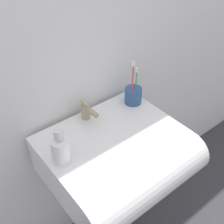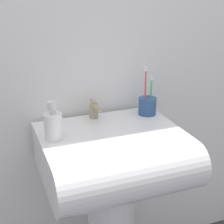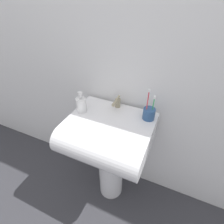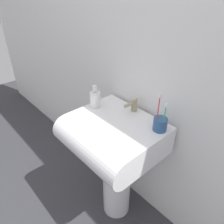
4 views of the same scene
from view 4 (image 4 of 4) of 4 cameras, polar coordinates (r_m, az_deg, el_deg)
name	(u,v)px [view 4 (image 4 of 4)]	position (r m, az deg, el deg)	size (l,w,h in m)	color
ground_plane	(116,207)	(1.91, 1.12, -23.51)	(6.00, 6.00, 0.00)	#38383D
wall_back	(150,52)	(1.31, 9.90, 15.10)	(5.00, 0.05, 2.40)	white
sink_pedestal	(117,179)	(1.65, 1.24, -17.07)	(0.20, 0.20, 0.66)	white
sink_basin	(110,137)	(1.33, -0.53, -6.61)	(0.56, 0.50, 0.18)	white
faucet	(133,105)	(1.38, 5.48, 1.71)	(0.04, 0.11, 0.08)	tan
toothbrush_cup	(160,124)	(1.24, 12.46, -3.01)	(0.08, 0.08, 0.22)	#2D5184
soap_bottle	(95,99)	(1.42, -4.41, 3.45)	(0.07, 0.07, 0.15)	white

